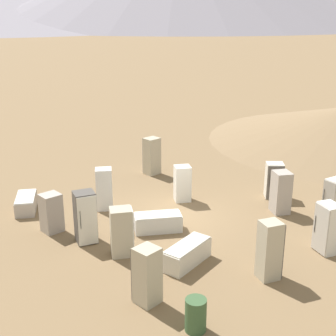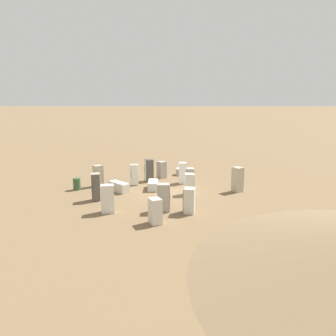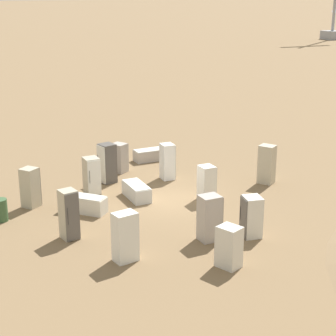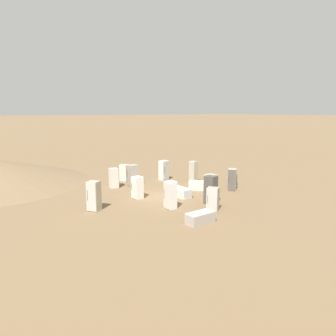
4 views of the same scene
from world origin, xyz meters
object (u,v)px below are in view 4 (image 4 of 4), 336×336
object	(u,v)px
discarded_fridge_8	(114,178)
discarded_fridge_9	(213,199)
discarded_fridge_10	(94,196)
rusty_barrel	(234,180)
discarded_fridge_3	(232,180)
discarded_fridge_5	(133,175)
discarded_fridge_13	(137,188)
discarded_fridge_14	(193,172)
discarded_fridge_2	(170,195)
discarded_fridge_11	(180,192)
discarded_fridge_0	(211,190)
discarded_fridge_12	(201,186)
discarded_fridge_7	(125,173)
discarded_fridge_4	(200,218)
discarded_fridge_1	(164,170)
discarded_fridge_6	(210,186)

from	to	relation	value
discarded_fridge_8	discarded_fridge_9	world-z (taller)	discarded_fridge_8
discarded_fridge_10	rusty_barrel	size ratio (longest dim) A/B	2.03
discarded_fridge_3	discarded_fridge_5	xyz separation A→B (m)	(-5.56, 5.98, 0.01)
discarded_fridge_8	discarded_fridge_13	distance (m)	4.09
discarded_fridge_10	discarded_fridge_14	distance (m)	10.55
discarded_fridge_2	discarded_fridge_5	world-z (taller)	discarded_fridge_2
discarded_fridge_2	discarded_fridge_11	bearing A→B (deg)	-49.21
discarded_fridge_10	discarded_fridge_11	bearing A→B (deg)	-128.31
discarded_fridge_0	discarded_fridge_9	distance (m)	1.69
discarded_fridge_11	discarded_fridge_12	bearing A→B (deg)	12.56
discarded_fridge_7	rusty_barrel	xyz separation A→B (m)	(6.60, -6.99, -0.27)
rusty_barrel	discarded_fridge_10	bearing A→B (deg)	179.66
discarded_fridge_2	discarded_fridge_3	distance (m)	6.93
discarded_fridge_8	rusty_barrel	size ratio (longest dim) A/B	1.71
discarded_fridge_10	discarded_fridge_13	bearing A→B (deg)	-109.92
discarded_fridge_12	discarded_fridge_14	world-z (taller)	discarded_fridge_14
discarded_fridge_4	discarded_fridge_12	bearing A→B (deg)	135.85
discarded_fridge_8	discarded_fridge_13	size ratio (longest dim) A/B	1.00
discarded_fridge_11	discarded_fridge_1	bearing A→B (deg)	64.62
discarded_fridge_6	discarded_fridge_13	size ratio (longest dim) A/B	1.07
discarded_fridge_9	discarded_fridge_14	size ratio (longest dim) A/B	0.78
discarded_fridge_1	discarded_fridge_3	xyz separation A→B (m)	(2.14, -6.37, -0.02)
discarded_fridge_5	discarded_fridge_6	size ratio (longest dim) A/B	1.04
discarded_fridge_1	discarded_fridge_5	distance (m)	3.44
discarded_fridge_5	discarded_fridge_8	size ratio (longest dim) A/B	1.11
discarded_fridge_12	discarded_fridge_10	bearing A→B (deg)	-44.20
discarded_fridge_1	discarded_fridge_14	size ratio (longest dim) A/B	0.92
discarded_fridge_0	discarded_fridge_14	bearing A→B (deg)	135.47
discarded_fridge_13	discarded_fridge_2	bearing A→B (deg)	-175.96
discarded_fridge_9	discarded_fridge_1	bearing A→B (deg)	-51.56
discarded_fridge_9	discarded_fridge_10	distance (m)	7.43
discarded_fridge_2	discarded_fridge_4	bearing A→B (deg)	175.61
discarded_fridge_4	discarded_fridge_11	distance (m)	5.84
discarded_fridge_1	discarded_fridge_11	size ratio (longest dim) A/B	0.98
discarded_fridge_11	discarded_fridge_4	bearing A→B (deg)	-118.67
discarded_fridge_5	discarded_fridge_7	world-z (taller)	discarded_fridge_5
discarded_fridge_6	discarded_fridge_10	size ratio (longest dim) A/B	0.90
discarded_fridge_0	discarded_fridge_1	bearing A→B (deg)	152.09
discarded_fridge_3	discarded_fridge_7	bearing A→B (deg)	-6.63
discarded_fridge_8	discarded_fridge_12	size ratio (longest dim) A/B	0.86
discarded_fridge_0	discarded_fridge_6	distance (m)	1.67
discarded_fridge_2	discarded_fridge_7	bearing A→B (deg)	-9.67
discarded_fridge_2	discarded_fridge_7	xyz separation A→B (m)	(1.64, 9.31, -0.16)
discarded_fridge_1	discarded_fridge_6	xyz separation A→B (m)	(-0.71, -6.96, -0.04)
discarded_fridge_2	discarded_fridge_10	distance (m)	4.80
discarded_fridge_10	discarded_fridge_14	xyz separation A→B (m)	(10.21, 2.64, 0.02)
discarded_fridge_13	discarded_fridge_5	bearing A→B (deg)	-28.92
discarded_fridge_1	discarded_fridge_9	world-z (taller)	discarded_fridge_1
discarded_fridge_2	discarded_fridge_11	xyz separation A→B (m)	(2.33, 1.99, -0.55)
discarded_fridge_0	discarded_fridge_2	world-z (taller)	discarded_fridge_0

